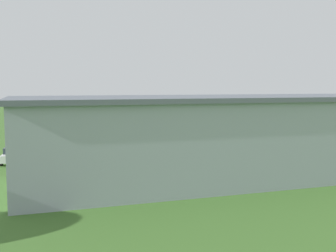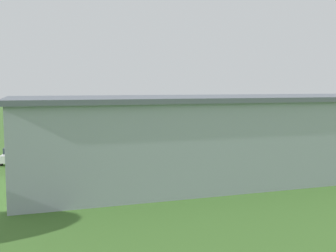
% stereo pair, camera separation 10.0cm
% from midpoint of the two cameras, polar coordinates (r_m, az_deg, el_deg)
% --- Properties ---
extents(ground_plane, '(400.00, 400.00, 0.00)m').
position_cam_midpoint_polar(ground_plane, '(62.40, -2.08, -1.39)').
color(ground_plane, '#3D6628').
extents(hangar, '(40.29, 12.49, 6.72)m').
position_cam_midpoint_polar(hangar, '(35.82, 12.24, -1.24)').
color(hangar, '#99A3AD').
rests_on(hangar, ground_plane).
extents(biplane, '(7.79, 7.87, 3.55)m').
position_cam_midpoint_polar(biplane, '(53.59, -3.60, 1.30)').
color(biplane, yellow).
extents(car_white, '(2.35, 4.86, 1.59)m').
position_cam_midpoint_polar(car_white, '(43.49, -20.66, -3.67)').
color(car_white, white).
rests_on(car_white, ground_plane).
extents(person_crossing_taxiway, '(0.49, 0.49, 1.59)m').
position_cam_midpoint_polar(person_crossing_taxiway, '(46.53, -14.03, -2.95)').
color(person_crossing_taxiway, navy).
rests_on(person_crossing_taxiway, ground_plane).
extents(person_watching_takeoff, '(0.54, 0.54, 1.74)m').
position_cam_midpoint_polar(person_watching_takeoff, '(46.87, -20.81, -2.98)').
color(person_watching_takeoff, navy).
rests_on(person_watching_takeoff, ground_plane).
extents(person_walking_on_apron, '(0.54, 0.54, 1.61)m').
position_cam_midpoint_polar(person_walking_on_apron, '(58.79, 17.14, -1.28)').
color(person_walking_on_apron, orange).
rests_on(person_walking_on_apron, ground_plane).
extents(windsock, '(1.24, 1.42, 5.36)m').
position_cam_midpoint_polar(windsock, '(90.55, 12.39, 3.63)').
color(windsock, silver).
rests_on(windsock, ground_plane).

